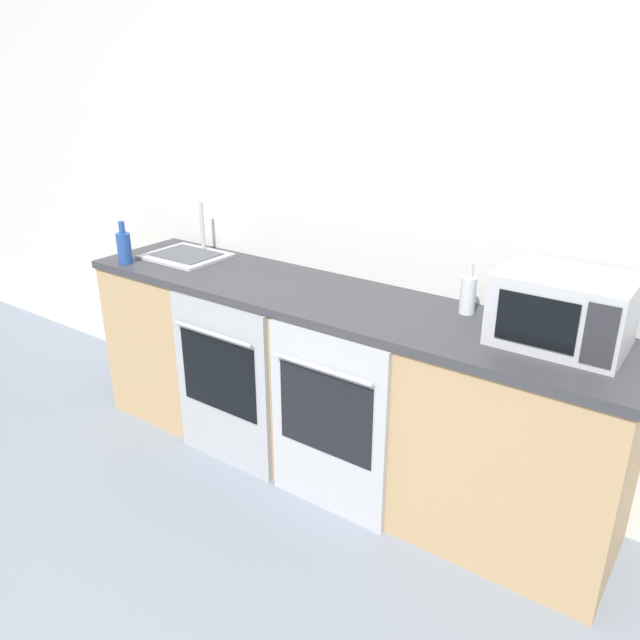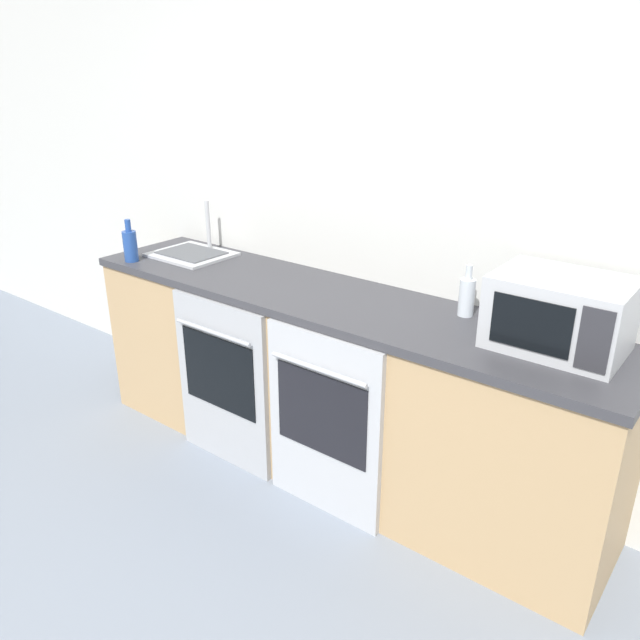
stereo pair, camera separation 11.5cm
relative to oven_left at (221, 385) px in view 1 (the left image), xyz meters
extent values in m
cube|color=silver|center=(0.45, 0.64, 0.85)|extent=(10.00, 0.06, 2.60)
cube|color=tan|center=(0.45, 0.31, -0.01)|extent=(2.79, 0.60, 0.90)
cube|color=#38383D|center=(0.45, 0.31, 0.46)|extent=(2.81, 0.62, 0.04)
cube|color=#A8AAAF|center=(0.00, 0.00, -0.01)|extent=(0.61, 0.03, 0.89)
cube|color=black|center=(0.00, -0.02, 0.06)|extent=(0.49, 0.01, 0.39)
cylinder|color=#A8AAAF|center=(0.00, -0.04, 0.30)|extent=(0.50, 0.02, 0.02)
cube|color=#B7BABF|center=(0.65, 0.00, -0.01)|extent=(0.61, 0.03, 0.89)
cube|color=black|center=(0.65, -0.02, 0.06)|extent=(0.49, 0.01, 0.39)
cylinder|color=#B7BABF|center=(0.65, -0.04, 0.30)|extent=(0.50, 0.02, 0.02)
cube|color=#B7BABF|center=(1.48, 0.38, 0.62)|extent=(0.49, 0.36, 0.28)
cube|color=black|center=(1.44, 0.19, 0.62)|extent=(0.29, 0.01, 0.19)
cube|color=#2D2D33|center=(1.66, 0.19, 0.62)|extent=(0.11, 0.01, 0.23)
cylinder|color=silver|center=(1.06, 0.47, 0.56)|extent=(0.07, 0.07, 0.16)
cylinder|color=silver|center=(1.06, 0.47, 0.68)|extent=(0.03, 0.03, 0.06)
cylinder|color=#234793|center=(-0.76, 0.09, 0.57)|extent=(0.08, 0.08, 0.17)
cylinder|color=#234793|center=(-0.76, 0.09, 0.68)|extent=(0.03, 0.03, 0.07)
cube|color=#B7BABF|center=(-0.58, 0.36, 0.49)|extent=(0.43, 0.36, 0.01)
cube|color=#4C4F54|center=(-0.58, 0.36, 0.50)|extent=(0.35, 0.26, 0.01)
cylinder|color=#B7BABF|center=(-0.58, 0.50, 0.64)|extent=(0.02, 0.02, 0.28)
camera|label=1|loc=(2.01, -1.97, 1.49)|focal=35.00mm
camera|label=2|loc=(2.11, -1.90, 1.49)|focal=35.00mm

